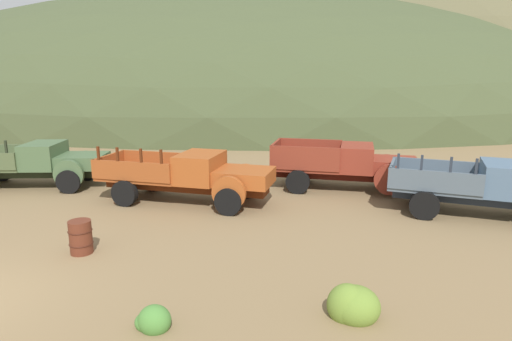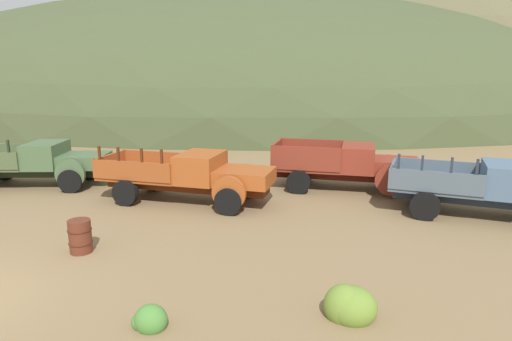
% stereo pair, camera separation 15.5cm
% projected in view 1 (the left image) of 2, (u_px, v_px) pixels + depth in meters
% --- Properties ---
extents(hill_distant, '(103.41, 82.02, 30.01)m').
position_uv_depth(hill_distant, '(223.00, 102.00, 67.38)').
color(hill_distant, '#424C2D').
rests_on(hill_distant, ground).
extents(hill_far_right, '(85.28, 81.71, 47.92)m').
position_uv_depth(hill_far_right, '(441.00, 99.00, 75.24)').
color(hill_far_right, brown).
rests_on(hill_far_right, ground).
extents(truck_weathered_green, '(6.48, 3.66, 2.16)m').
position_uv_depth(truck_weathered_green, '(42.00, 164.00, 18.37)').
color(truck_weathered_green, '#232B1B').
rests_on(truck_weathered_green, ground).
extents(truck_oxide_orange, '(6.58, 2.51, 2.16)m').
position_uv_depth(truck_oxide_orange, '(198.00, 177.00, 16.10)').
color(truck_oxide_orange, '#51220D').
rests_on(truck_oxide_orange, ground).
extents(truck_rust_red, '(5.83, 2.48, 1.91)m').
position_uv_depth(truck_rust_red, '(352.00, 165.00, 17.91)').
color(truck_rust_red, '#42140D').
rests_on(truck_rust_red, ground).
extents(truck_chalk_blue, '(6.30, 2.96, 2.16)m').
position_uv_depth(truck_chalk_blue, '(499.00, 189.00, 14.44)').
color(truck_chalk_blue, '#262D39').
rests_on(truck_chalk_blue, ground).
extents(oil_drum_foreground, '(0.64, 0.64, 0.92)m').
position_uv_depth(oil_drum_foreground, '(81.00, 237.00, 11.73)').
color(oil_drum_foreground, '#5B2819').
rests_on(oil_drum_foreground, ground).
extents(bush_near_barrel, '(1.07, 0.90, 0.89)m').
position_uv_depth(bush_near_barrel, '(352.00, 306.00, 8.72)').
color(bush_near_barrel, olive).
rests_on(bush_near_barrel, ground).
extents(bush_back_edge, '(0.73, 0.59, 0.61)m').
position_uv_depth(bush_back_edge, '(153.00, 321.00, 8.34)').
color(bush_back_edge, '#4C8438').
rests_on(bush_back_edge, ground).
extents(bush_lone_scrub, '(0.83, 0.70, 0.59)m').
position_uv_depth(bush_lone_scrub, '(250.00, 175.00, 19.93)').
color(bush_lone_scrub, '#4C8438').
rests_on(bush_lone_scrub, ground).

